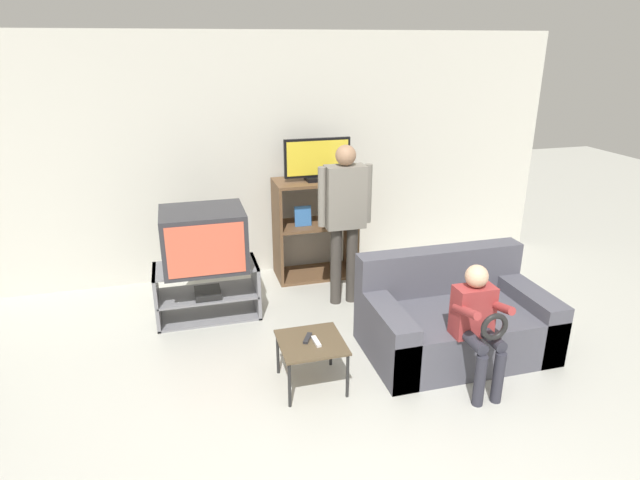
{
  "coord_description": "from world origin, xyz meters",
  "views": [
    {
      "loc": [
        -1.06,
        -2.22,
        2.49
      ],
      "look_at": [
        0.06,
        1.88,
        0.9
      ],
      "focal_mm": 30.0,
      "sensor_mm": 36.0,
      "label": 1
    }
  ],
  "objects_px": {
    "remote_control_white": "(316,341)",
    "person_seated_child": "(478,320)",
    "snack_table": "(311,346)",
    "remote_control_black": "(308,338)",
    "tv_stand": "(207,292)",
    "couch": "(453,320)",
    "person_standing_adult": "(345,210)",
    "television_flat": "(317,161)",
    "television_main": "(204,239)",
    "media_shelf": "(315,228)"
  },
  "relations": [
    {
      "from": "snack_table",
      "to": "remote_control_black",
      "type": "xyz_separation_m",
      "value": [
        -0.02,
        0.03,
        0.05
      ]
    },
    {
      "from": "tv_stand",
      "to": "remote_control_black",
      "type": "xyz_separation_m",
      "value": [
        0.66,
        -1.29,
        0.13
      ]
    },
    {
      "from": "couch",
      "to": "television_flat",
      "type": "bearing_deg",
      "value": 111.88
    },
    {
      "from": "television_main",
      "to": "media_shelf",
      "type": "relative_size",
      "value": 0.68
    },
    {
      "from": "remote_control_black",
      "to": "person_standing_adult",
      "type": "height_order",
      "value": "person_standing_adult"
    },
    {
      "from": "television_main",
      "to": "person_seated_child",
      "type": "xyz_separation_m",
      "value": [
        1.85,
        -1.65,
        -0.23
      ]
    },
    {
      "from": "tv_stand",
      "to": "television_flat",
      "type": "relative_size",
      "value": 1.35
    },
    {
      "from": "media_shelf",
      "to": "person_standing_adult",
      "type": "relative_size",
      "value": 0.69
    },
    {
      "from": "television_main",
      "to": "remote_control_black",
      "type": "bearing_deg",
      "value": -62.94
    },
    {
      "from": "tv_stand",
      "to": "television_flat",
      "type": "bearing_deg",
      "value": 27.4
    },
    {
      "from": "television_flat",
      "to": "person_standing_adult",
      "type": "bearing_deg",
      "value": -82.99
    },
    {
      "from": "tv_stand",
      "to": "couch",
      "type": "bearing_deg",
      "value": -29.85
    },
    {
      "from": "remote_control_white",
      "to": "person_seated_child",
      "type": "xyz_separation_m",
      "value": [
        1.15,
        -0.31,
        0.18
      ]
    },
    {
      "from": "couch",
      "to": "person_standing_adult",
      "type": "relative_size",
      "value": 0.94
    },
    {
      "from": "tv_stand",
      "to": "couch",
      "type": "xyz_separation_m",
      "value": [
        1.97,
        -1.13,
        0.01
      ]
    },
    {
      "from": "tv_stand",
      "to": "snack_table",
      "type": "relative_size",
      "value": 1.98
    },
    {
      "from": "tv_stand",
      "to": "couch",
      "type": "relative_size",
      "value": 0.64
    },
    {
      "from": "person_standing_adult",
      "to": "person_seated_child",
      "type": "bearing_deg",
      "value": -72.19
    },
    {
      "from": "television_flat",
      "to": "snack_table",
      "type": "bearing_deg",
      "value": -106.3
    },
    {
      "from": "tv_stand",
      "to": "person_standing_adult",
      "type": "bearing_deg",
      "value": -1.9
    },
    {
      "from": "tv_stand",
      "to": "couch",
      "type": "distance_m",
      "value": 2.27
    },
    {
      "from": "television_flat",
      "to": "couch",
      "type": "distance_m",
      "value": 2.19
    },
    {
      "from": "television_main",
      "to": "media_shelf",
      "type": "distance_m",
      "value": 1.42
    },
    {
      "from": "snack_table",
      "to": "person_standing_adult",
      "type": "distance_m",
      "value": 1.57
    },
    {
      "from": "snack_table",
      "to": "remote_control_black",
      "type": "bearing_deg",
      "value": 119.59
    },
    {
      "from": "television_flat",
      "to": "person_standing_adult",
      "type": "xyz_separation_m",
      "value": [
        0.09,
        -0.7,
        -0.34
      ]
    },
    {
      "from": "couch",
      "to": "remote_control_black",
      "type": "bearing_deg",
      "value": -173.23
    },
    {
      "from": "tv_stand",
      "to": "television_main",
      "type": "bearing_deg",
      "value": -55.35
    },
    {
      "from": "snack_table",
      "to": "remote_control_black",
      "type": "height_order",
      "value": "remote_control_black"
    },
    {
      "from": "couch",
      "to": "person_standing_adult",
      "type": "bearing_deg",
      "value": 120.12
    },
    {
      "from": "person_seated_child",
      "to": "television_flat",
      "type": "bearing_deg",
      "value": 104.65
    },
    {
      "from": "tv_stand",
      "to": "person_standing_adult",
      "type": "height_order",
      "value": "person_standing_adult"
    },
    {
      "from": "remote_control_black",
      "to": "remote_control_white",
      "type": "height_order",
      "value": "same"
    },
    {
      "from": "remote_control_black",
      "to": "person_seated_child",
      "type": "distance_m",
      "value": 1.27
    },
    {
      "from": "television_main",
      "to": "person_seated_child",
      "type": "bearing_deg",
      "value": -41.64
    },
    {
      "from": "television_flat",
      "to": "remote_control_black",
      "type": "height_order",
      "value": "television_flat"
    },
    {
      "from": "remote_control_white",
      "to": "remote_control_black",
      "type": "bearing_deg",
      "value": 125.66
    },
    {
      "from": "remote_control_white",
      "to": "person_standing_adult",
      "type": "height_order",
      "value": "person_standing_adult"
    },
    {
      "from": "television_flat",
      "to": "tv_stand",
      "type": "bearing_deg",
      "value": -152.6
    },
    {
      "from": "snack_table",
      "to": "couch",
      "type": "relative_size",
      "value": 0.32
    },
    {
      "from": "media_shelf",
      "to": "couch",
      "type": "xyz_separation_m",
      "value": [
        0.74,
        -1.81,
        -0.29
      ]
    },
    {
      "from": "television_flat",
      "to": "person_seated_child",
      "type": "bearing_deg",
      "value": -75.35
    },
    {
      "from": "tv_stand",
      "to": "television_flat",
      "type": "distance_m",
      "value": 1.77
    },
    {
      "from": "television_main",
      "to": "television_flat",
      "type": "relative_size",
      "value": 1.05
    },
    {
      "from": "person_standing_adult",
      "to": "person_seated_child",
      "type": "relative_size",
      "value": 1.65
    },
    {
      "from": "person_standing_adult",
      "to": "television_flat",
      "type": "bearing_deg",
      "value": 97.01
    },
    {
      "from": "media_shelf",
      "to": "person_standing_adult",
      "type": "bearing_deg",
      "value": -81.46
    },
    {
      "from": "television_flat",
      "to": "remote_control_white",
      "type": "relative_size",
      "value": 4.93
    },
    {
      "from": "person_seated_child",
      "to": "remote_control_white",
      "type": "bearing_deg",
      "value": 165.09
    },
    {
      "from": "couch",
      "to": "person_standing_adult",
      "type": "distance_m",
      "value": 1.44
    }
  ]
}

